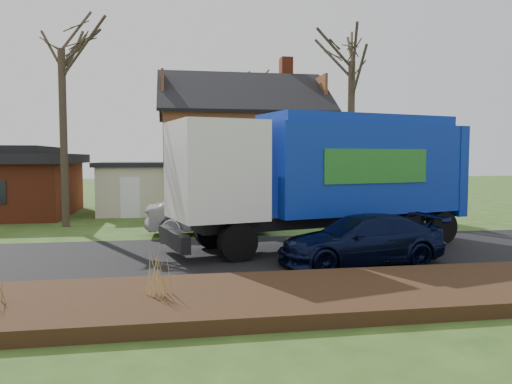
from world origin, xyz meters
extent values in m
plane|color=#2A4818|center=(0.00, 0.00, 0.00)|extent=(120.00, 120.00, 0.00)
cube|color=black|center=(0.00, 0.00, 0.01)|extent=(80.00, 7.00, 0.02)
cube|color=black|center=(0.00, -5.30, 0.15)|extent=(80.00, 3.50, 0.30)
cube|color=beige|center=(2.00, 14.00, 1.35)|extent=(9.00, 7.50, 2.70)
cube|color=brown|center=(2.00, 14.00, 4.10)|extent=(9.00, 7.50, 2.80)
cube|color=maroon|center=(5.00, 15.00, 8.46)|extent=(0.70, 0.90, 1.60)
cube|color=beige|center=(-4.20, 13.50, 1.30)|extent=(3.50, 5.50, 2.60)
cube|color=black|center=(-4.20, 13.50, 2.72)|extent=(3.90, 5.90, 0.24)
cylinder|color=black|center=(-0.21, -0.92, 0.59)|extent=(1.24, 0.67, 1.18)
cylinder|color=black|center=(-0.78, 1.40, 0.59)|extent=(1.24, 0.67, 1.18)
cylinder|color=black|center=(6.06, 0.62, 0.59)|extent=(1.24, 0.67, 1.18)
cylinder|color=black|center=(5.49, 2.93, 0.59)|extent=(1.24, 0.67, 1.18)
cylinder|color=black|center=(7.49, 0.97, 0.59)|extent=(1.24, 0.67, 1.18)
cylinder|color=black|center=(6.92, 3.28, 0.59)|extent=(1.24, 0.67, 1.18)
cube|color=black|center=(3.36, 1.18, 0.96)|extent=(9.79, 3.64, 0.40)
cube|color=white|center=(-0.77, 0.17, 2.72)|extent=(3.21, 3.37, 3.06)
cube|color=black|center=(-1.98, -0.12, 2.89)|extent=(0.68, 2.44, 1.02)
cube|color=black|center=(-2.09, -0.15, 0.62)|extent=(0.95, 2.82, 0.51)
cube|color=#0D2CA0|center=(4.40, 1.44, 2.72)|extent=(7.61, 4.45, 3.06)
cube|color=#0D2CA0|center=(4.40, 1.44, 4.42)|extent=(7.20, 4.04, 0.34)
cube|color=#0D2CA0|center=(7.98, 2.32, 2.61)|extent=(1.07, 2.90, 3.29)
cube|color=#277929|center=(4.58, 0.00, 2.83)|extent=(3.97, 1.02, 1.13)
cube|color=#277929|center=(3.89, 2.80, 2.83)|extent=(3.97, 1.02, 1.13)
imported|color=#96979C|center=(-0.66, 4.57, 0.81)|extent=(5.00, 1.90, 1.63)
imported|color=black|center=(3.30, -1.83, 0.72)|extent=(5.17, 2.61, 1.44)
cylinder|color=#3B3123|center=(-6.82, 7.89, 3.95)|extent=(0.33, 0.33, 7.90)
cylinder|color=#3F3526|center=(7.08, 9.15, 4.01)|extent=(0.37, 0.37, 8.03)
cylinder|color=#433528|center=(3.26, 22.65, 4.01)|extent=(0.31, 0.31, 8.03)
cone|color=tan|center=(-2.44, -5.26, 0.76)|extent=(0.04, 0.04, 0.93)
cone|color=tan|center=(-2.59, -5.26, 0.76)|extent=(0.04, 0.04, 0.93)
cone|color=tan|center=(-2.29, -5.26, 0.76)|extent=(0.04, 0.04, 0.93)
cone|color=tan|center=(-2.44, -5.15, 0.76)|extent=(0.04, 0.04, 0.93)
cone|color=tan|center=(-2.44, -5.38, 0.76)|extent=(0.04, 0.04, 0.93)
camera|label=1|loc=(-2.20, -15.53, 3.13)|focal=35.00mm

